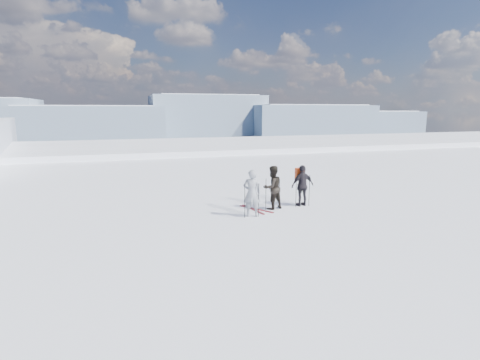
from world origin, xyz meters
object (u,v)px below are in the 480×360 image
object	(u,v)px
skier_grey	(252,193)
skier_pack	(302,186)
skier_dark	(272,188)
skis_loose	(255,209)

from	to	relation	value
skier_grey	skier_pack	world-z (taller)	skier_grey
skier_dark	skis_loose	world-z (taller)	skier_dark
skier_grey	skis_loose	size ratio (longest dim) A/B	1.06
skier_grey	skier_pack	size ratio (longest dim) A/B	1.04
skier_dark	skis_loose	size ratio (longest dim) A/B	1.05
skis_loose	skier_grey	bearing A→B (deg)	-116.31
skis_loose	skier_dark	bearing A→B (deg)	-8.00
skier_pack	skis_loose	bearing A→B (deg)	-4.09
skier_grey	skier_dark	bearing A→B (deg)	-126.59
skier_dark	skier_pack	world-z (taller)	skier_dark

